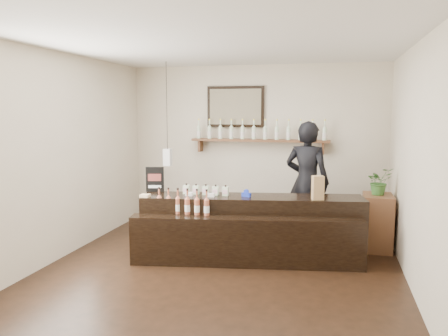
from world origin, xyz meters
The scene contains 10 objects.
ground centered at (0.00, 0.00, 0.00)m, with size 5.00×5.00×0.00m, color black.
room_shell centered at (0.00, 0.00, 1.70)m, with size 5.00×5.00×5.00m.
back_wall_decor centered at (-0.15, 2.37, 1.76)m, with size 2.66×0.96×1.69m.
counter centered at (0.27, 0.59, 0.40)m, with size 3.08×1.29×0.99m.
promo_sign centered at (-1.14, 0.68, 1.03)m, with size 0.26×0.08×0.36m.
paper_bag centered at (1.17, 0.68, 1.01)m, with size 0.17×0.15×0.32m.
tape_dispenser centered at (0.21, 0.64, 0.89)m, with size 0.13×0.08×0.10m.
side_cabinet centered at (2.00, 1.41, 0.41)m, with size 0.41×0.56×0.81m.
potted_plant centered at (2.00, 1.41, 1.01)m, with size 0.35×0.31×0.39m, color #326026.
shopkeeper centered at (0.97, 1.55, 1.05)m, with size 0.77×0.50×2.11m, color black.
Camera 1 is at (1.34, -5.11, 2.03)m, focal length 35.00 mm.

